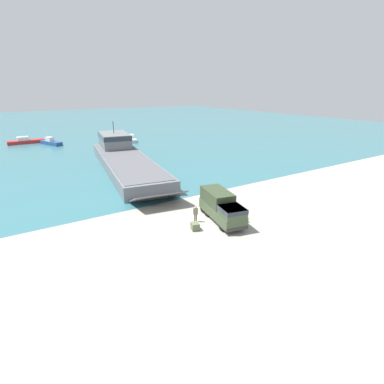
# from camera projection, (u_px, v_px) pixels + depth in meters

# --- Properties ---
(ground_plane) EXTENTS (240.00, 240.00, 0.00)m
(ground_plane) POSITION_uv_depth(u_px,v_px,m) (188.00, 224.00, 31.86)
(ground_plane) COLOR #9E998E
(water_surface) EXTENTS (240.00, 180.00, 0.01)m
(water_surface) POSITION_uv_depth(u_px,v_px,m) (49.00, 127.00, 109.18)
(water_surface) COLOR #336B75
(water_surface) RESTS_ON ground_plane
(landing_craft) EXTENTS (12.74, 37.85, 7.28)m
(landing_craft) POSITION_uv_depth(u_px,v_px,m) (123.00, 157.00, 55.13)
(landing_craft) COLOR slate
(landing_craft) RESTS_ON ground_plane
(military_truck) EXTENTS (3.86, 7.57, 3.06)m
(military_truck) POSITION_uv_depth(u_px,v_px,m) (221.00, 207.00, 32.35)
(military_truck) COLOR #3D4C33
(military_truck) RESTS_ON ground_plane
(soldier_on_ramp) EXTENTS (0.47, 0.49, 1.81)m
(soldier_on_ramp) POSITION_uv_depth(u_px,v_px,m) (196.00, 213.00, 32.06)
(soldier_on_ramp) COLOR #4C4738
(soldier_on_ramp) RESTS_ON ground_plane
(moored_boat_a) EXTENTS (8.72, 2.87, 1.76)m
(moored_boat_a) POSITION_uv_depth(u_px,v_px,m) (26.00, 141.00, 77.64)
(moored_boat_a) COLOR #B22323
(moored_boat_a) RESTS_ON ground_plane
(moored_boat_b) EXTENTS (4.49, 7.10, 1.92)m
(moored_boat_b) POSITION_uv_depth(u_px,v_px,m) (51.00, 142.00, 75.78)
(moored_boat_b) COLOR navy
(moored_boat_b) RESTS_ON ground_plane
(moored_boat_c) EXTENTS (3.60, 7.70, 1.68)m
(moored_boat_c) POSITION_uv_depth(u_px,v_px,m) (132.00, 139.00, 81.23)
(moored_boat_c) COLOR #B7BABF
(moored_boat_c) RESTS_ON ground_plane
(cargo_crate) EXTENTS (0.97, 1.08, 0.75)m
(cargo_crate) POSITION_uv_depth(u_px,v_px,m) (195.00, 226.00, 30.46)
(cargo_crate) COLOR #566042
(cargo_crate) RESTS_ON ground_plane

